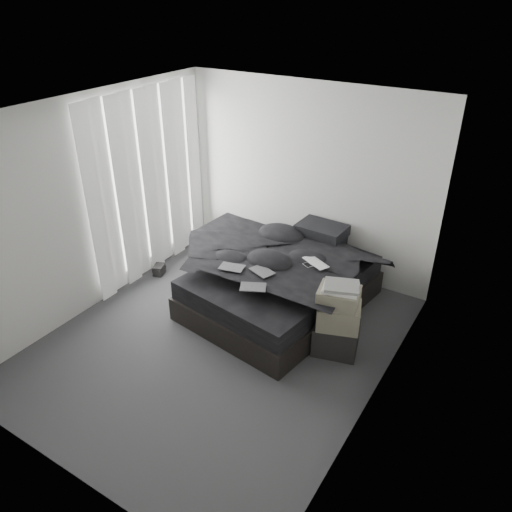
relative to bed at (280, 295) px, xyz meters
The scene contains 25 objects.
floor 1.05m from the bed, 102.99° to the right, with size 3.60×4.20×0.01m, color #363639.
ceiling 2.66m from the bed, 102.99° to the right, with size 3.60×4.20×0.01m, color white.
wall_back 1.60m from the bed, 102.08° to the left, with size 3.60×0.01×2.60m, color beige.
wall_front 3.32m from the bed, 94.29° to the right, with size 3.60×0.01×2.60m, color beige.
wall_left 2.54m from the bed, 153.57° to the right, with size 0.01×4.20×2.60m, color beige.
wall_right 2.19m from the bed, 32.82° to the right, with size 0.01×4.20×2.60m, color beige.
window_left 2.35m from the bed, behind, with size 0.02×2.00×2.30m, color white.
curtain_left 2.27m from the bed, behind, with size 0.06×2.12×2.48m, color white.
bed is the anchor object (origin of this frame).
mattress 0.27m from the bed, ahead, with size 1.62×2.16×0.24m, color black.
duvet 0.52m from the bed, 98.38° to the right, with size 1.65×1.90×0.26m, color black.
pillow_lower 0.98m from the bed, 85.20° to the left, with size 0.67×0.45×0.15m, color black.
pillow_upper 1.04m from the bed, 80.15° to the left, with size 0.63×0.43×0.14m, color black.
laptop 0.78m from the bed, ahead, with size 0.36×0.23×0.03m, color silver.
comic_a 0.92m from the bed, 122.82° to the right, with size 0.28×0.18×0.01m, color black.
comic_b 0.79m from the bed, 91.25° to the right, with size 0.28×0.18×0.01m, color black.
comic_c 1.03m from the bed, 83.96° to the right, with size 0.28×0.18×0.01m, color black.
side_stand 1.33m from the bed, behind, with size 0.33×0.33×0.60m, color black.
papers 1.39m from the bed, behind, with size 0.23×0.17×0.01m, color white.
floor_books 1.85m from the bed, behind, with size 0.13×0.18×0.13m, color black.
box_lower 1.07m from the bed, 25.34° to the right, with size 0.48×0.38×0.36m, color black.
box_mid 1.13m from the bed, 25.40° to the right, with size 0.45×0.36×0.27m, color #666251.
box_upper 1.20m from the bed, 25.71° to the right, with size 0.43×0.35×0.19m, color #666251.
art_book_white 1.27m from the bed, 25.34° to the right, with size 0.37×0.29×0.04m, color silver.
art_book_snake 1.30m from the bed, 25.40° to the right, with size 0.36×0.28×0.03m, color silver.
Camera 1 is at (2.77, -3.64, 3.67)m, focal length 35.00 mm.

